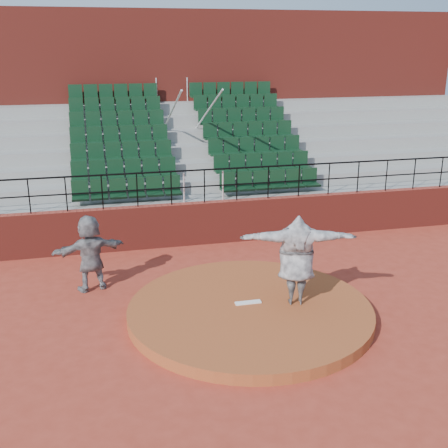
% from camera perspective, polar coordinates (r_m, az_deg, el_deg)
% --- Properties ---
extents(ground, '(90.00, 90.00, 0.00)m').
position_cam_1_polar(ground, '(12.87, 2.64, -9.31)').
color(ground, '#9E3423').
rests_on(ground, ground).
extents(pitchers_mound, '(5.50, 5.50, 0.25)m').
position_cam_1_polar(pitchers_mound, '(12.82, 2.65, -8.82)').
color(pitchers_mound, '#9A4722').
rests_on(pitchers_mound, ground).
extents(pitching_rubber, '(0.60, 0.15, 0.03)m').
position_cam_1_polar(pitching_rubber, '(12.88, 2.47, -7.97)').
color(pitching_rubber, white).
rests_on(pitching_rubber, pitchers_mound).
extents(boundary_wall, '(24.00, 0.30, 1.30)m').
position_cam_1_polar(boundary_wall, '(17.12, -1.96, 0.13)').
color(boundary_wall, maroon).
rests_on(boundary_wall, ground).
extents(wall_railing, '(24.04, 0.05, 1.03)m').
position_cam_1_polar(wall_railing, '(16.75, -2.01, 4.62)').
color(wall_railing, black).
rests_on(wall_railing, boundary_wall).
extents(seating_deck, '(24.00, 5.97, 4.63)m').
position_cam_1_polar(seating_deck, '(20.38, -4.06, 5.31)').
color(seating_deck, gray).
rests_on(seating_deck, ground).
extents(press_box_facade, '(24.00, 3.00, 7.10)m').
position_cam_1_polar(press_box_facade, '(23.91, -5.80, 12.27)').
color(press_box_facade, maroon).
rests_on(press_box_facade, ground).
extents(pitcher, '(2.64, 1.24, 2.08)m').
position_cam_1_polar(pitcher, '(12.60, 7.39, -3.63)').
color(pitcher, black).
rests_on(pitcher, pitchers_mound).
extents(fielder, '(1.88, 0.99, 1.93)m').
position_cam_1_polar(fielder, '(14.19, -13.43, -2.87)').
color(fielder, black).
rests_on(fielder, ground).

